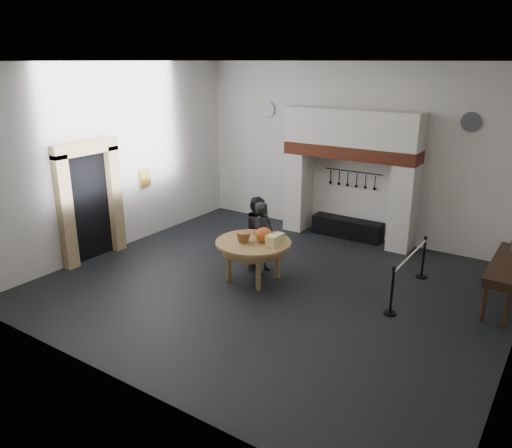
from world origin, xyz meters
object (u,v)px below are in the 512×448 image
Objects in this scene: visitor_far at (258,230)px; side_table at (508,263)px; barrier_post_near at (392,292)px; visitor_near at (263,238)px; work_table at (253,243)px; barrier_post_far at (423,258)px; iron_range at (347,228)px.

side_table is at bearing -93.24° from visitor_far.
visitor_far is 3.53m from barrier_post_near.
visitor_far is at bearing 42.79° from visitor_near.
work_table is 3.03m from barrier_post_near.
barrier_post_near is at bearing -114.79° from visitor_far.
visitor_near is 4.87m from side_table.
visitor_far is 5.17m from side_table.
visitor_near reaches higher than barrier_post_near.
work_table is 0.73× the size of side_table.
barrier_post_near is at bearing -136.21° from side_table.
barrier_post_far is (3.43, 1.28, -0.34)m from visitor_far.
visitor_near is at bearing -100.57° from iron_range.
visitor_far is 1.76× the size of barrier_post_near.
barrier_post_near is (-1.66, -1.59, -0.42)m from side_table.
iron_range is 3.02m from visitor_far.
work_table is at bearing -159.73° from side_table.
visitor_far is 0.72× the size of side_table.
barrier_post_far is at bearing -31.84° from iron_range.
visitor_far reaches higher than side_table.
visitor_near is 3.07m from barrier_post_near.
side_table is (4.70, 1.28, 0.06)m from visitor_near.
visitor_far reaches higher than barrier_post_near.
barrier_post_far is (-1.66, 0.41, -0.42)m from side_table.
iron_range is at bearing 154.90° from side_table.
barrier_post_near is at bearing 2.45° from work_table.
visitor_far is (-0.40, 0.40, -0.01)m from visitor_near.
barrier_post_far is at bearing 90.00° from barrier_post_near.
side_table reaches higher than work_table.
visitor_far is at bearing 168.22° from barrier_post_near.
barrier_post_far reaches higher than work_table.
visitor_near reaches higher than barrier_post_far.
iron_range is 3.30m from visitor_near.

